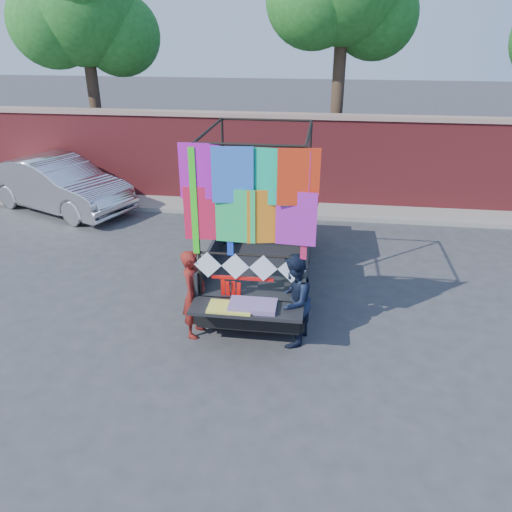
# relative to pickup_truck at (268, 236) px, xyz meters

# --- Properties ---
(ground) EXTENTS (90.00, 90.00, 0.00)m
(ground) POSITION_rel_pickup_truck_xyz_m (0.35, -2.42, -0.84)
(ground) COLOR #38383A
(ground) RESTS_ON ground
(brick_wall) EXTENTS (30.00, 0.45, 2.61)m
(brick_wall) POSITION_rel_pickup_truck_xyz_m (0.35, 4.58, 0.49)
(brick_wall) COLOR maroon
(brick_wall) RESTS_ON ground
(curb) EXTENTS (30.00, 1.20, 0.12)m
(curb) POSITION_rel_pickup_truck_xyz_m (0.35, 3.88, -0.78)
(curb) COLOR gray
(curb) RESTS_ON ground
(tree_left) EXTENTS (4.20, 3.30, 7.05)m
(tree_left) POSITION_rel_pickup_truck_xyz_m (-6.12, 5.70, 4.28)
(tree_left) COLOR #38281C
(tree_left) RESTS_ON ground
(pickup_truck) EXTENTS (2.09, 5.26, 3.31)m
(pickup_truck) POSITION_rel_pickup_truck_xyz_m (0.00, 0.00, 0.00)
(pickup_truck) COLOR black
(pickup_truck) RESTS_ON ground
(sedan) EXTENTS (4.81, 3.25, 1.50)m
(sedan) POSITION_rel_pickup_truck_xyz_m (-6.31, 3.14, -0.09)
(sedan) COLOR silver
(sedan) RESTS_ON ground
(woman) EXTENTS (0.43, 0.60, 1.55)m
(woman) POSITION_rel_pickup_truck_xyz_m (-0.94, -2.53, -0.06)
(woman) COLOR maroon
(woman) RESTS_ON ground
(man) EXTENTS (0.75, 0.89, 1.59)m
(man) POSITION_rel_pickup_truck_xyz_m (0.70, -2.57, -0.04)
(man) COLOR #141C32
(man) RESTS_ON ground
(streamer_bundle) EXTENTS (1.01, 0.06, 0.69)m
(streamer_bundle) POSITION_rel_pickup_truck_xyz_m (-0.23, -2.56, 0.10)
(streamer_bundle) COLOR red
(streamer_bundle) RESTS_ON ground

